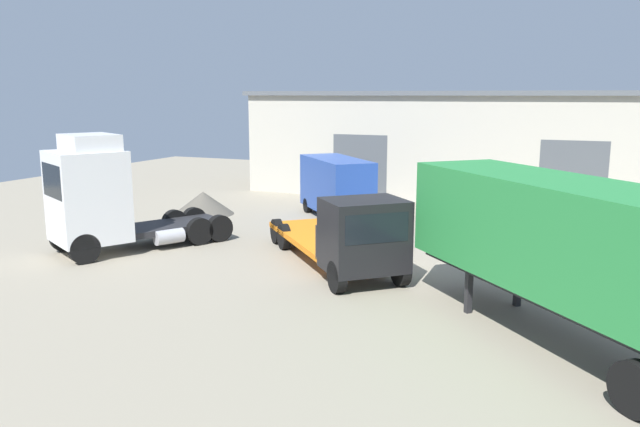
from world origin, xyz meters
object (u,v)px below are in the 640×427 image
Objects in this scene: gravel_pile at (203,203)px; flatbed_truck_black at (350,237)px; container_trailer_green at (572,243)px; oil_drum at (478,247)px; delivery_van_blue at (337,186)px; tractor_unit_white at (101,198)px.

flatbed_truck_black is at bearing -34.14° from gravel_pile.
gravel_pile is (-17.06, 10.56, -1.93)m from container_trailer_green.
gravel_pile is 14.24m from oil_drum.
oil_drum is at bearing -13.35° from gravel_pile.
container_trailer_green is 10.01× the size of oil_drum.
flatbed_truck_black is at bearing -18.47° from delivery_van_blue.
container_trailer_green is 2.93× the size of gravel_pile.
tractor_unit_white is 8.11m from gravel_pile.
tractor_unit_white is 0.79× the size of container_trailer_green.
container_trailer_green is 16.26m from delivery_van_blue.
gravel_pile reaches higher than oil_drum.
container_trailer_green is 20.16m from gravel_pile.
oil_drum is at bearing 93.97° from flatbed_truck_black.
delivery_van_blue reaches higher than flatbed_truck_black.
container_trailer_green reaches higher than flatbed_truck_black.
flatbed_truck_black is 2.43× the size of gravel_pile.
gravel_pile is at bearing -145.38° from tractor_unit_white.
tractor_unit_white is 1.34× the size of delivery_van_blue.
flatbed_truck_black is 8.31× the size of oil_drum.
delivery_van_blue is at bearing 161.42° from flatbed_truck_black.
tractor_unit_white reaches higher than flatbed_truck_black.
oil_drum is (7.42, -4.99, -1.09)m from delivery_van_blue.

